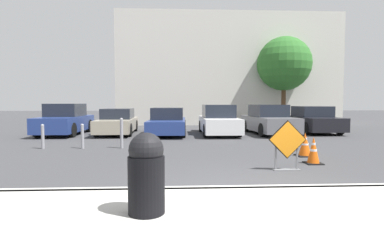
% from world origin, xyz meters
% --- Properties ---
extents(ground_plane, '(96.00, 96.00, 0.00)m').
position_xyz_m(ground_plane, '(0.00, 10.00, 0.00)').
color(ground_plane, '#3D3D3F').
extents(sidewalk_strip, '(28.90, 2.21, 0.14)m').
position_xyz_m(sidewalk_strip, '(0.00, -1.11, 0.07)').
color(sidewalk_strip, beige).
rests_on(sidewalk_strip, ground_plane).
extents(curb_lip, '(28.90, 0.20, 0.14)m').
position_xyz_m(curb_lip, '(0.00, 0.00, 0.07)').
color(curb_lip, beige).
rests_on(curb_lip, ground_plane).
extents(road_closed_sign, '(0.94, 0.20, 1.23)m').
position_xyz_m(road_closed_sign, '(1.27, 1.84, 0.64)').
color(road_closed_sign, black).
rests_on(road_closed_sign, ground_plane).
extents(traffic_cone_nearest, '(0.43, 0.43, 0.74)m').
position_xyz_m(traffic_cone_nearest, '(2.29, 2.60, 0.36)').
color(traffic_cone_nearest, black).
rests_on(traffic_cone_nearest, ground_plane).
extents(traffic_cone_second, '(0.51, 0.51, 0.73)m').
position_xyz_m(traffic_cone_second, '(2.55, 3.75, 0.36)').
color(traffic_cone_second, black).
rests_on(traffic_cone_second, ground_plane).
extents(parked_car_nearest, '(1.85, 4.27, 1.61)m').
position_xyz_m(parked_car_nearest, '(-7.24, 10.60, 0.74)').
color(parked_car_nearest, navy).
rests_on(parked_car_nearest, ground_plane).
extents(parked_car_second, '(1.89, 4.60, 1.34)m').
position_xyz_m(parked_car_second, '(-4.57, 10.80, 0.63)').
color(parked_car_second, '#A39984').
rests_on(parked_car_second, ground_plane).
extents(parked_car_third, '(1.96, 4.67, 1.40)m').
position_xyz_m(parked_car_third, '(-1.90, 10.33, 0.65)').
color(parked_car_third, navy).
rests_on(parked_car_third, ground_plane).
extents(parked_car_fourth, '(1.83, 4.62, 1.55)m').
position_xyz_m(parked_car_fourth, '(0.76, 10.37, 0.70)').
color(parked_car_fourth, white).
rests_on(parked_car_fourth, ground_plane).
extents(parked_car_fifth, '(2.06, 4.45, 1.55)m').
position_xyz_m(parked_car_fifth, '(3.43, 10.35, 0.71)').
color(parked_car_fifth, slate).
rests_on(parked_car_fifth, ground_plane).
extents(parked_car_sixth, '(1.98, 4.05, 1.46)m').
position_xyz_m(parked_car_sixth, '(6.10, 10.96, 0.68)').
color(parked_car_sixth, black).
rests_on(parked_car_sixth, ground_plane).
extents(trash_bin, '(0.50, 0.50, 1.11)m').
position_xyz_m(trash_bin, '(-1.82, -1.21, 0.70)').
color(trash_bin, black).
rests_on(trash_bin, sidewalk_strip).
extents(bollard_nearest, '(0.12, 0.12, 1.10)m').
position_xyz_m(bollard_nearest, '(-3.42, 5.66, 0.58)').
color(bollard_nearest, gray).
rests_on(bollard_nearest, ground_plane).
extents(bollard_second, '(0.12, 0.12, 0.90)m').
position_xyz_m(bollard_second, '(-4.82, 5.66, 0.48)').
color(bollard_second, gray).
rests_on(bollard_second, ground_plane).
extents(bollard_third, '(0.12, 0.12, 0.89)m').
position_xyz_m(bollard_third, '(-6.23, 5.66, 0.47)').
color(bollard_third, gray).
rests_on(bollard_third, ground_plane).
extents(building_facade_backdrop, '(16.88, 5.00, 8.36)m').
position_xyz_m(building_facade_backdrop, '(2.56, 19.05, 4.18)').
color(building_facade_backdrop, beige).
rests_on(building_facade_backdrop, ground_plane).
extents(street_tree_behind_lot, '(3.79, 3.79, 6.31)m').
position_xyz_m(street_tree_behind_lot, '(6.16, 15.72, 4.40)').
color(street_tree_behind_lot, '#513823').
rests_on(street_tree_behind_lot, ground_plane).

